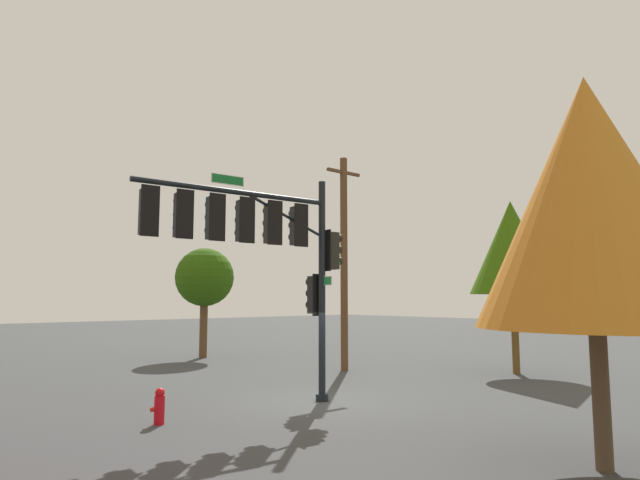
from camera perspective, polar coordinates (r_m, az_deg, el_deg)
ground_plane at (r=15.96m, az=0.22°, el=-16.69°), size 120.00×120.00×0.00m
signal_pole_assembly at (r=14.78m, az=-5.96°, el=-0.11°), size 6.25×1.32×6.35m
utility_pole at (r=22.26m, az=2.56°, el=-2.06°), size 1.80×0.30×8.79m
fire_hydrant at (r=13.59m, az=-16.65°, el=-16.51°), size 0.33×0.24×0.83m
tree_near at (r=27.67m, az=-12.12°, el=-3.95°), size 2.92×2.92×5.43m
tree_mid at (r=10.75m, az=26.69°, el=3.82°), size 4.10×4.10×6.93m
tree_far at (r=22.74m, az=19.64°, el=-0.75°), size 3.35×3.35×6.81m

